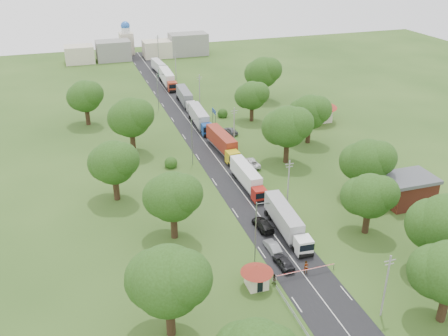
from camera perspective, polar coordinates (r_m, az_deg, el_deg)
name	(u,v)px	position (r m, az deg, el deg)	size (l,w,h in m)	color
ground	(243,194)	(90.76, 2.19, -2.94)	(260.00, 260.00, 0.00)	#284517
road	(211,151)	(107.80, -1.45, 1.92)	(8.00, 200.00, 0.04)	black
boom_barrier	(296,273)	(70.59, 8.25, -11.74)	(9.22, 0.35, 1.18)	slate
guard_booth	(257,273)	(67.82, 3.77, -11.92)	(4.40, 4.40, 3.45)	beige
guard_rail	(304,334)	(63.15, 9.16, -18.26)	(0.10, 17.00, 1.70)	slate
info_sign	(214,114)	(121.44, -1.15, 6.24)	(0.12, 3.10, 4.10)	slate
pole_0	(386,285)	(64.76, 18.00, -12.63)	(1.60, 0.24, 9.00)	gray
pole_1	(288,183)	(84.82, 7.36, -1.75)	(1.60, 0.24, 9.00)	gray
pole_2	(234,127)	(108.46, 1.16, 4.75)	(1.60, 0.24, 9.00)	gray
pole_3	(200,91)	(133.79, -2.81, 8.83)	(1.60, 0.24, 9.00)	gray
pole_4	(176,66)	(160.01, -5.55, 11.58)	(1.60, 0.24, 9.00)	gray
pole_5	(158,47)	(186.75, -7.54, 13.52)	(1.60, 0.24, 9.00)	gray
lamp_0	(257,230)	(70.23, 3.76, -7.07)	(2.03, 0.22, 10.00)	slate
lamp_1	(193,139)	(99.89, -3.60, 3.34)	(2.03, 0.22, 10.00)	slate
lamp_2	(158,90)	(132.19, -7.52, 8.82)	(2.03, 0.22, 10.00)	slate
tree_1	(447,224)	(73.38, 24.10, -5.86)	(9.60, 9.60, 12.05)	#382616
tree_2	(369,195)	(79.62, 16.28, -3.03)	(8.00, 8.00, 10.10)	#382616
tree_3	(368,161)	(89.82, 16.09, 0.83)	(8.80, 8.80, 11.07)	#382616
tree_4	(287,126)	(100.65, 7.25, 4.77)	(9.60, 9.60, 12.05)	#382616
tree_5	(310,112)	(111.40, 9.75, 6.34)	(8.80, 8.80, 11.07)	#382616
tree_6	(252,95)	(123.47, 3.21, 8.30)	(8.00, 8.00, 10.10)	#382616
tree_7	(263,72)	(139.75, 4.49, 10.87)	(9.60, 9.60, 12.05)	#382616
tree_9	(168,280)	(57.78, -6.44, -12.59)	(9.60, 9.60, 12.05)	#382616
tree_10	(172,196)	(75.34, -5.92, -3.22)	(8.80, 8.80, 11.07)	#382616
tree_11	(113,162)	(87.82, -12.54, 0.66)	(8.80, 8.80, 11.07)	#382616
tree_12	(131,117)	(106.61, -10.62, 5.74)	(9.60, 9.60, 12.05)	#382616
tree_13	(85,96)	(125.18, -15.60, 7.93)	(8.80, 8.80, 11.07)	#382616
house_brick	(408,189)	(92.18, 20.27, -2.32)	(8.60, 6.60, 5.20)	maroon
house_cream	(316,107)	(126.03, 10.45, 6.86)	(10.08, 10.08, 5.80)	beige
distant_town	(143,49)	(191.03, -9.27, 13.32)	(52.00, 8.00, 8.00)	gray
church	(126,40)	(197.77, -11.09, 14.17)	(5.00, 5.00, 12.30)	beige
truck_0	(286,221)	(79.19, 7.10, -6.02)	(3.22, 14.45, 3.99)	white
truck_1	(247,177)	(92.14, 2.70, -1.07)	(2.44, 13.68, 3.79)	maroon
truck_2	(223,143)	(106.45, -0.12, 2.89)	(3.36, 14.98, 4.14)	gold
truck_3	(200,118)	(121.05, -2.79, 5.74)	(3.02, 14.90, 4.12)	navy
truck_4	(185,97)	(136.93, -4.45, 8.06)	(3.03, 14.42, 3.98)	#B7B7B7
truck_5	(167,78)	(154.87, -6.48, 10.15)	(3.16, 15.81, 4.37)	maroon
truck_6	(159,67)	(169.55, -7.43, 11.35)	(3.03, 13.63, 3.76)	#27683C
car_lane_front	(284,262)	(72.51, 6.84, -10.64)	(1.77, 4.40, 1.50)	black
car_lane_mid	(272,247)	(75.60, 5.55, -8.93)	(1.44, 4.13, 1.36)	gray
car_lane_rear	(263,225)	(80.44, 4.47, -6.47)	(2.15, 5.28, 1.53)	black
car_verge_near	(251,163)	(100.85, 3.11, 0.60)	(2.48, 5.39, 1.50)	silver
car_verge_far	(231,131)	(116.90, 0.76, 4.28)	(1.82, 4.53, 1.54)	#56585E
pedestrian_near	(306,267)	(71.56, 9.36, -11.16)	(0.71, 0.47, 1.95)	gray
pedestrian_booth	(274,280)	(69.05, 5.78, -12.61)	(0.82, 0.64, 1.69)	gray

